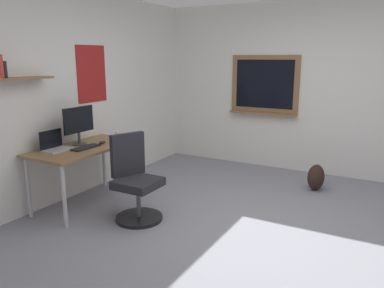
{
  "coord_description": "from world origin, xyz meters",
  "views": [
    {
      "loc": [
        -3.51,
        -1.24,
        1.77
      ],
      "look_at": [
        -0.01,
        0.71,
        0.85
      ],
      "focal_mm": 35.52,
      "sensor_mm": 36.0,
      "label": 1
    }
  ],
  "objects_px": {
    "keyboard": "(86,147)",
    "backpack": "(316,177)",
    "office_chair": "(135,183)",
    "monitor_primary": "(79,123)",
    "laptop": "(55,145)",
    "computer_mouse": "(102,142)",
    "coffee_mug": "(118,134)",
    "desk": "(85,152)"
  },
  "relations": [
    {
      "from": "computer_mouse",
      "to": "backpack",
      "type": "distance_m",
      "value": 2.87
    },
    {
      "from": "desk",
      "to": "backpack",
      "type": "height_order",
      "value": "desk"
    },
    {
      "from": "laptop",
      "to": "computer_mouse",
      "type": "relative_size",
      "value": 2.98
    },
    {
      "from": "desk",
      "to": "keyboard",
      "type": "bearing_deg",
      "value": -128.48
    },
    {
      "from": "keyboard",
      "to": "coffee_mug",
      "type": "bearing_deg",
      "value": 4.45
    },
    {
      "from": "computer_mouse",
      "to": "coffee_mug",
      "type": "bearing_deg",
      "value": 7.86
    },
    {
      "from": "office_chair",
      "to": "backpack",
      "type": "relative_size",
      "value": 2.72
    },
    {
      "from": "desk",
      "to": "office_chair",
      "type": "distance_m",
      "value": 0.82
    },
    {
      "from": "office_chair",
      "to": "computer_mouse",
      "type": "distance_m",
      "value": 0.82
    },
    {
      "from": "laptop",
      "to": "monitor_primary",
      "type": "height_order",
      "value": "monitor_primary"
    },
    {
      "from": "desk",
      "to": "laptop",
      "type": "distance_m",
      "value": 0.37
    },
    {
      "from": "keyboard",
      "to": "coffee_mug",
      "type": "height_order",
      "value": "coffee_mug"
    },
    {
      "from": "desk",
      "to": "laptop",
      "type": "relative_size",
      "value": 4.35
    },
    {
      "from": "monitor_primary",
      "to": "coffee_mug",
      "type": "xyz_separation_m",
      "value": [
        0.54,
        -0.15,
        -0.22
      ]
    },
    {
      "from": "coffee_mug",
      "to": "keyboard",
      "type": "bearing_deg",
      "value": -175.55
    },
    {
      "from": "keyboard",
      "to": "backpack",
      "type": "bearing_deg",
      "value": -49.05
    },
    {
      "from": "office_chair",
      "to": "desk",
      "type": "bearing_deg",
      "value": 85.93
    },
    {
      "from": "office_chair",
      "to": "monitor_primary",
      "type": "relative_size",
      "value": 2.05
    },
    {
      "from": "office_chair",
      "to": "coffee_mug",
      "type": "distance_m",
      "value": 1.04
    },
    {
      "from": "keyboard",
      "to": "backpack",
      "type": "relative_size",
      "value": 1.06
    },
    {
      "from": "keyboard",
      "to": "desk",
      "type": "bearing_deg",
      "value": 51.52
    },
    {
      "from": "laptop",
      "to": "monitor_primary",
      "type": "bearing_deg",
      "value": -8.14
    },
    {
      "from": "monitor_primary",
      "to": "computer_mouse",
      "type": "xyz_separation_m",
      "value": [
        0.18,
        -0.2,
        -0.25
      ]
    },
    {
      "from": "monitor_primary",
      "to": "coffee_mug",
      "type": "bearing_deg",
      "value": -15.01
    },
    {
      "from": "keyboard",
      "to": "laptop",
      "type": "bearing_deg",
      "value": 134.15
    },
    {
      "from": "keyboard",
      "to": "backpack",
      "type": "distance_m",
      "value": 3.04
    },
    {
      "from": "desk",
      "to": "keyboard",
      "type": "height_order",
      "value": "keyboard"
    },
    {
      "from": "backpack",
      "to": "monitor_primary",
      "type": "bearing_deg",
      "value": 127.15
    },
    {
      "from": "keyboard",
      "to": "coffee_mug",
      "type": "xyz_separation_m",
      "value": [
        0.64,
        0.05,
        0.04
      ]
    },
    {
      "from": "coffee_mug",
      "to": "backpack",
      "type": "relative_size",
      "value": 0.26
    },
    {
      "from": "computer_mouse",
      "to": "monitor_primary",
      "type": "bearing_deg",
      "value": 132.51
    },
    {
      "from": "laptop",
      "to": "backpack",
      "type": "xyz_separation_m",
      "value": [
        2.2,
        -2.5,
        -0.61
      ]
    },
    {
      "from": "backpack",
      "to": "computer_mouse",
      "type": "bearing_deg",
      "value": 126.64
    },
    {
      "from": "office_chair",
      "to": "backpack",
      "type": "xyz_separation_m",
      "value": [
        1.95,
        -1.57,
        -0.23
      ]
    },
    {
      "from": "office_chair",
      "to": "monitor_primary",
      "type": "bearing_deg",
      "value": 84.27
    },
    {
      "from": "coffee_mug",
      "to": "backpack",
      "type": "xyz_separation_m",
      "value": [
        1.32,
        -2.31,
        -0.6
      ]
    },
    {
      "from": "laptop",
      "to": "coffee_mug",
      "type": "relative_size",
      "value": 3.37
    },
    {
      "from": "backpack",
      "to": "office_chair",
      "type": "bearing_deg",
      "value": 141.21
    },
    {
      "from": "desk",
      "to": "monitor_primary",
      "type": "xyz_separation_m",
      "value": [
        0.03,
        0.11,
        0.34
      ]
    },
    {
      "from": "office_chair",
      "to": "laptop",
      "type": "bearing_deg",
      "value": 104.84
    },
    {
      "from": "desk",
      "to": "office_chair",
      "type": "relative_size",
      "value": 1.42
    },
    {
      "from": "computer_mouse",
      "to": "coffee_mug",
      "type": "distance_m",
      "value": 0.37
    }
  ]
}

